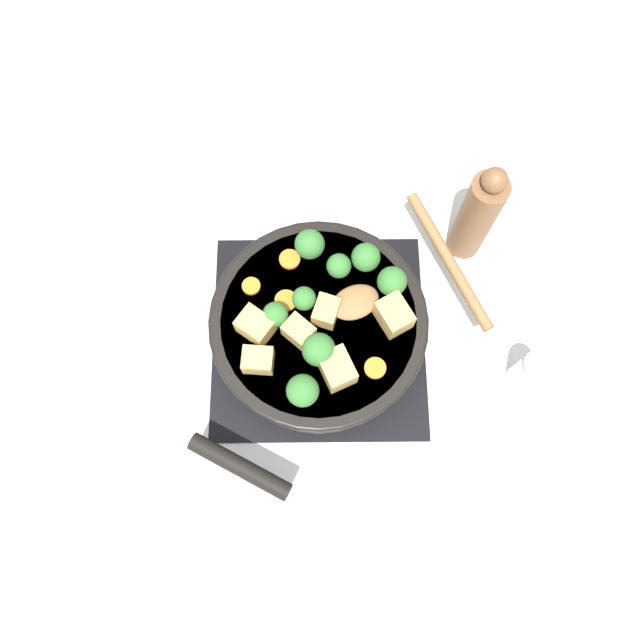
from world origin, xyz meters
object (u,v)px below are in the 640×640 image
object	(u,v)px
salt_shaker	(528,371)
pepper_mill	(479,215)
skillet_pan	(319,326)
wooden_spoon	(409,279)

from	to	relation	value
salt_shaker	pepper_mill	bearing A→B (deg)	-73.76
pepper_mill	salt_shaker	size ratio (longest dim) A/B	2.35
skillet_pan	salt_shaker	bearing A→B (deg)	167.58
skillet_pan	pepper_mill	xyz separation A→B (m)	(-0.23, -0.15, 0.04)
wooden_spoon	salt_shaker	distance (m)	0.21
skillet_pan	pepper_mill	size ratio (longest dim) A/B	1.89
pepper_mill	salt_shaker	distance (m)	0.23
skillet_pan	wooden_spoon	xyz separation A→B (m)	(-0.12, -0.06, 0.03)
skillet_pan	wooden_spoon	distance (m)	0.14
skillet_pan	salt_shaker	xyz separation A→B (m)	(-0.29, 0.06, -0.01)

